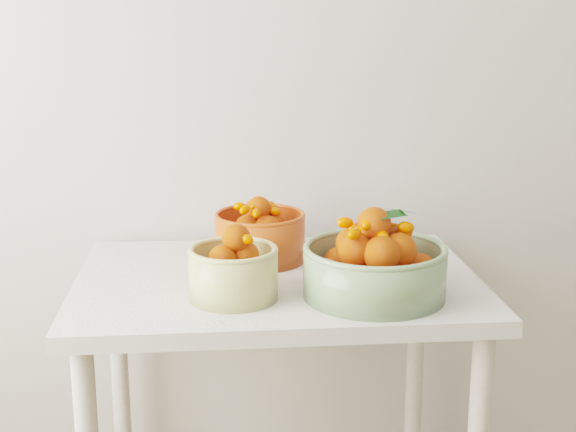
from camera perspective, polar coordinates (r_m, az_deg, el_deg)
The scene contains 4 objects.
table at distance 2.04m, azimuth -0.77°, elevation -6.86°, with size 1.00×0.70×0.75m.
bowl_cream at distance 1.84m, azimuth -3.87°, elevation -3.91°, with size 0.27×0.27×0.18m.
bowl_green at distance 1.86m, azimuth 6.20°, elevation -3.55°, with size 0.43×0.43×0.21m.
bowl_orange at distance 2.12m, azimuth -1.99°, elevation -1.37°, with size 0.27×0.27×0.17m.
Camera 1 is at (-0.58, -0.30, 1.39)m, focal length 50.00 mm.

